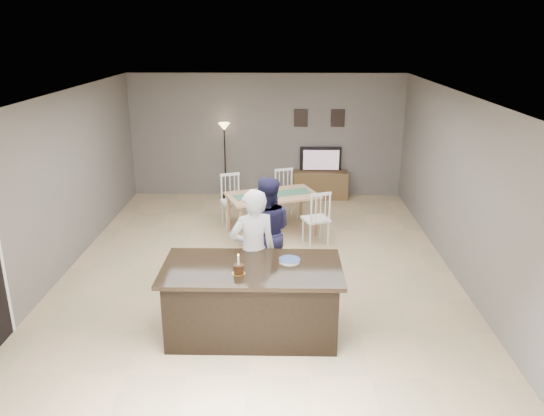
{
  "coord_description": "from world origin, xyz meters",
  "views": [
    {
      "loc": [
        0.36,
        -7.54,
        3.59
      ],
      "look_at": [
        0.21,
        -0.3,
        1.13
      ],
      "focal_mm": 35.0,
      "sensor_mm": 36.0,
      "label": 1
    }
  ],
  "objects_px": {
    "kitchen_island": "(252,300)",
    "woman": "(253,252)",
    "man": "(266,232)",
    "dining_table": "(272,201)",
    "plate_stack": "(289,260)",
    "television": "(321,159)",
    "birthday_cake": "(239,269)",
    "floor_lamp": "(225,140)",
    "tv_console": "(320,185)"
  },
  "relations": [
    {
      "from": "woman",
      "to": "birthday_cake",
      "type": "relative_size",
      "value": 6.96
    },
    {
      "from": "woman",
      "to": "man",
      "type": "distance_m",
      "value": 0.81
    },
    {
      "from": "birthday_cake",
      "to": "man",
      "type": "bearing_deg",
      "value": 80.14
    },
    {
      "from": "floor_lamp",
      "to": "television",
      "type": "bearing_deg",
      "value": 1.36
    },
    {
      "from": "man",
      "to": "dining_table",
      "type": "xyz_separation_m",
      "value": [
        0.05,
        2.04,
        -0.19
      ]
    },
    {
      "from": "woman",
      "to": "man",
      "type": "relative_size",
      "value": 1.04
    },
    {
      "from": "plate_stack",
      "to": "dining_table",
      "type": "bearing_deg",
      "value": 94.77
    },
    {
      "from": "television",
      "to": "plate_stack",
      "type": "distance_m",
      "value": 5.55
    },
    {
      "from": "birthday_cake",
      "to": "tv_console",
      "type": "bearing_deg",
      "value": 76.88
    },
    {
      "from": "tv_console",
      "to": "television",
      "type": "distance_m",
      "value": 0.57
    },
    {
      "from": "tv_console",
      "to": "dining_table",
      "type": "bearing_deg",
      "value": -115.05
    },
    {
      "from": "man",
      "to": "birthday_cake",
      "type": "relative_size",
      "value": 6.69
    },
    {
      "from": "plate_stack",
      "to": "dining_table",
      "type": "distance_m",
      "value": 3.27
    },
    {
      "from": "woman",
      "to": "man",
      "type": "height_order",
      "value": "woman"
    },
    {
      "from": "television",
      "to": "plate_stack",
      "type": "relative_size",
      "value": 3.5
    },
    {
      "from": "television",
      "to": "dining_table",
      "type": "distance_m",
      "value": 2.49
    },
    {
      "from": "kitchen_island",
      "to": "plate_stack",
      "type": "height_order",
      "value": "plate_stack"
    },
    {
      "from": "kitchen_island",
      "to": "television",
      "type": "relative_size",
      "value": 2.35
    },
    {
      "from": "birthday_cake",
      "to": "floor_lamp",
      "type": "height_order",
      "value": "floor_lamp"
    },
    {
      "from": "television",
      "to": "floor_lamp",
      "type": "relative_size",
      "value": 0.55
    },
    {
      "from": "man",
      "to": "plate_stack",
      "type": "relative_size",
      "value": 6.26
    },
    {
      "from": "kitchen_island",
      "to": "tv_console",
      "type": "height_order",
      "value": "kitchen_island"
    },
    {
      "from": "birthday_cake",
      "to": "plate_stack",
      "type": "xyz_separation_m",
      "value": [
        0.59,
        0.33,
        -0.04
      ]
    },
    {
      "from": "woman",
      "to": "floor_lamp",
      "type": "xyz_separation_m",
      "value": [
        -0.89,
        5.04,
        0.45
      ]
    },
    {
      "from": "television",
      "to": "birthday_cake",
      "type": "relative_size",
      "value": 3.74
    },
    {
      "from": "kitchen_island",
      "to": "television",
      "type": "height_order",
      "value": "television"
    },
    {
      "from": "birthday_cake",
      "to": "floor_lamp",
      "type": "xyz_separation_m",
      "value": [
        -0.76,
        5.78,
        0.34
      ]
    },
    {
      "from": "man",
      "to": "plate_stack",
      "type": "height_order",
      "value": "man"
    },
    {
      "from": "television",
      "to": "man",
      "type": "relative_size",
      "value": 0.56
    },
    {
      "from": "tv_console",
      "to": "birthday_cake",
      "type": "xyz_separation_m",
      "value": [
        -1.34,
        -5.76,
        0.66
      ]
    },
    {
      "from": "birthday_cake",
      "to": "dining_table",
      "type": "xyz_separation_m",
      "value": [
        0.32,
        3.58,
        -0.34
      ]
    },
    {
      "from": "kitchen_island",
      "to": "tv_console",
      "type": "relative_size",
      "value": 1.79
    },
    {
      "from": "man",
      "to": "dining_table",
      "type": "bearing_deg",
      "value": -93.8
    },
    {
      "from": "woman",
      "to": "floor_lamp",
      "type": "relative_size",
      "value": 1.02
    },
    {
      "from": "dining_table",
      "to": "floor_lamp",
      "type": "relative_size",
      "value": 1.33
    },
    {
      "from": "television",
      "to": "woman",
      "type": "bearing_deg",
      "value": 76.59
    },
    {
      "from": "dining_table",
      "to": "floor_lamp",
      "type": "distance_m",
      "value": 2.55
    },
    {
      "from": "television",
      "to": "plate_stack",
      "type": "height_order",
      "value": "television"
    },
    {
      "from": "kitchen_island",
      "to": "woman",
      "type": "relative_size",
      "value": 1.27
    },
    {
      "from": "plate_stack",
      "to": "birthday_cake",
      "type": "bearing_deg",
      "value": -150.93
    },
    {
      "from": "television",
      "to": "floor_lamp",
      "type": "distance_m",
      "value": 2.15
    },
    {
      "from": "woman",
      "to": "floor_lamp",
      "type": "distance_m",
      "value": 5.14
    },
    {
      "from": "kitchen_island",
      "to": "woman",
      "type": "bearing_deg",
      "value": 91.44
    },
    {
      "from": "kitchen_island",
      "to": "man",
      "type": "height_order",
      "value": "man"
    },
    {
      "from": "kitchen_island",
      "to": "man",
      "type": "xyz_separation_m",
      "value": [
        0.13,
        1.35,
        0.36
      ]
    },
    {
      "from": "woman",
      "to": "birthday_cake",
      "type": "height_order",
      "value": "woman"
    },
    {
      "from": "woman",
      "to": "man",
      "type": "bearing_deg",
      "value": -119.56
    },
    {
      "from": "kitchen_island",
      "to": "floor_lamp",
      "type": "relative_size",
      "value": 1.29
    },
    {
      "from": "woman",
      "to": "plate_stack",
      "type": "distance_m",
      "value": 0.62
    },
    {
      "from": "dining_table",
      "to": "floor_lamp",
      "type": "bearing_deg",
      "value": 95.4
    }
  ]
}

